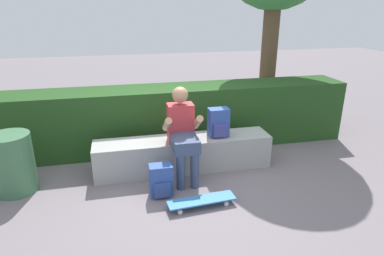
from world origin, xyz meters
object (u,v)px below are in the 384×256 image
at_px(bench_main, 183,154).
at_px(trash_bin, 13,163).
at_px(person_skater, 183,131).
at_px(backpack_on_bench, 219,123).
at_px(backpack_on_ground, 161,181).
at_px(skateboard_near_person, 201,201).

relative_size(bench_main, trash_bin, 3.26).
distance_m(person_skater, backpack_on_bench, 0.59).
distance_m(backpack_on_bench, backpack_on_ground, 1.18).
bearing_deg(backpack_on_bench, person_skater, -159.46).
height_order(bench_main, skateboard_near_person, bench_main).
relative_size(skateboard_near_person, trash_bin, 1.08).
distance_m(bench_main, backpack_on_ground, 0.74).
xyz_separation_m(person_skater, backpack_on_ground, (-0.35, -0.40, -0.47)).
bearing_deg(trash_bin, person_skater, -2.56).
relative_size(backpack_on_bench, backpack_on_ground, 1.00).
relative_size(skateboard_near_person, backpack_on_bench, 2.03).
height_order(skateboard_near_person, backpack_on_bench, backpack_on_bench).
xyz_separation_m(bench_main, backpack_on_bench, (0.50, -0.01, 0.43)).
xyz_separation_m(skateboard_near_person, backpack_on_bench, (0.48, 0.96, 0.59)).
height_order(backpack_on_ground, trash_bin, trash_bin).
bearing_deg(skateboard_near_person, trash_bin, 158.69).
xyz_separation_m(backpack_on_ground, trash_bin, (-1.76, 0.50, 0.18)).
distance_m(bench_main, backpack_on_bench, 0.66).
xyz_separation_m(bench_main, backpack_on_ground, (-0.40, -0.62, -0.04)).
height_order(bench_main, backpack_on_ground, bench_main).
bearing_deg(person_skater, backpack_on_bench, 20.54).
xyz_separation_m(bench_main, person_skater, (-0.05, -0.22, 0.43)).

